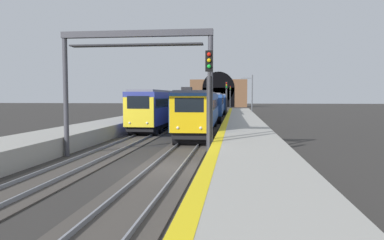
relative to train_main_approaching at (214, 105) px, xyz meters
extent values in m
plane|color=#302D2B|center=(-37.19, 0.00, -2.25)|extent=(320.00, 320.00, 0.00)
cube|color=#9E9B93|center=(-37.19, -3.95, -1.70)|extent=(112.00, 3.75, 1.10)
cube|color=yellow|center=(-37.19, -2.32, -1.15)|extent=(112.00, 0.50, 0.01)
cube|color=#423D38|center=(-37.19, 0.00, -2.22)|extent=(160.00, 2.85, 0.06)
cube|color=gray|center=(-37.19, 0.72, -2.11)|extent=(160.00, 0.07, 0.15)
cube|color=gray|center=(-37.19, -0.72, -2.11)|extent=(160.00, 0.07, 0.15)
cube|color=#423D38|center=(-37.19, 4.58, -2.22)|extent=(160.00, 2.86, 0.06)
cube|color=gray|center=(-37.19, 5.30, -2.11)|extent=(160.00, 0.07, 0.15)
cube|color=gray|center=(-37.19, 3.86, -2.11)|extent=(160.00, 0.07, 0.15)
cube|color=#264C99|center=(-20.24, 0.00, 0.11)|extent=(19.64, 3.17, 2.66)
cube|color=black|center=(-20.24, 0.00, 0.51)|extent=(18.86, 3.18, 0.84)
cube|color=slate|center=(-20.24, 0.00, 1.54)|extent=(19.05, 2.74, 0.20)
cube|color=black|center=(-20.24, 0.00, -1.42)|extent=(19.25, 2.83, 0.54)
cylinder|color=black|center=(-28.85, -0.17, -1.76)|extent=(1.03, 2.57, 0.97)
cylinder|color=black|center=(-27.05, -0.14, -1.76)|extent=(1.03, 2.57, 0.97)
cylinder|color=black|center=(-13.43, 0.14, -1.76)|extent=(1.03, 2.57, 0.97)
cylinder|color=black|center=(-11.63, 0.17, -1.76)|extent=(1.03, 2.57, 0.97)
cube|color=#E5B20F|center=(-30.08, -0.20, 0.00)|extent=(0.17, 2.67, 2.45)
cube|color=black|center=(-30.13, -0.20, 0.64)|extent=(0.08, 1.94, 0.96)
sphere|color=#F2EACC|center=(-30.12, -0.96, -0.87)|extent=(0.20, 0.20, 0.20)
sphere|color=#F2EACC|center=(-30.15, 0.56, -0.87)|extent=(0.20, 0.20, 0.20)
cube|color=#264C99|center=(-0.07, 0.00, 0.11)|extent=(19.64, 3.17, 2.66)
cube|color=black|center=(-0.07, 0.00, 0.56)|extent=(18.86, 3.18, 0.77)
cube|color=slate|center=(-0.07, 0.00, 1.54)|extent=(19.05, 2.74, 0.20)
cube|color=black|center=(-0.07, 0.00, -1.42)|extent=(19.25, 2.83, 0.54)
cylinder|color=black|center=(-8.85, -0.18, -1.76)|extent=(1.03, 2.57, 0.97)
cylinder|color=black|center=(-7.05, -0.14, -1.76)|extent=(1.03, 2.57, 0.97)
cylinder|color=black|center=(6.91, 0.14, -1.76)|extent=(1.03, 2.57, 0.97)
cylinder|color=black|center=(8.71, 0.18, -1.76)|extent=(1.03, 2.57, 0.97)
cube|color=#264C99|center=(20.10, 0.00, 0.11)|extent=(19.64, 3.17, 2.66)
cube|color=black|center=(20.10, 0.00, 0.51)|extent=(18.86, 3.18, 0.91)
cube|color=slate|center=(20.10, 0.00, 1.54)|extent=(19.05, 2.74, 0.20)
cube|color=black|center=(20.10, 0.00, -1.42)|extent=(19.25, 2.83, 0.54)
cylinder|color=black|center=(11.36, -0.18, -1.76)|extent=(1.03, 2.57, 0.97)
cylinder|color=black|center=(13.16, -0.14, -1.76)|extent=(1.03, 2.57, 0.97)
cylinder|color=black|center=(27.05, 0.14, -1.76)|extent=(1.03, 2.57, 0.97)
cylinder|color=black|center=(28.85, 0.18, -1.76)|extent=(1.03, 2.57, 0.97)
cube|color=navy|center=(-15.17, 4.58, 0.13)|extent=(18.78, 3.05, 2.94)
cube|color=black|center=(-15.17, 4.58, 0.62)|extent=(18.03, 3.07, 0.82)
cube|color=slate|center=(-15.17, 4.58, 1.70)|extent=(18.21, 2.63, 0.20)
cube|color=black|center=(-15.17, 4.58, -1.51)|extent=(18.40, 2.72, 0.48)
cylinder|color=black|center=(-23.15, 4.72, -1.82)|extent=(0.90, 2.52, 0.86)
cylinder|color=black|center=(-21.35, 4.69, -1.82)|extent=(0.90, 2.52, 0.86)
cylinder|color=black|center=(-9.00, 4.47, -1.82)|extent=(0.90, 2.52, 0.86)
cylinder|color=black|center=(-7.20, 4.44, -1.82)|extent=(0.90, 2.52, 0.86)
cube|color=yellow|center=(-24.58, 4.75, -0.10)|extent=(0.17, 2.61, 2.48)
cube|color=black|center=(-24.63, 4.75, 0.72)|extent=(0.07, 1.91, 1.06)
sphere|color=#F2EACC|center=(-24.65, 4.00, -0.99)|extent=(0.20, 0.20, 0.20)
sphere|color=#F2EACC|center=(-24.63, 5.50, -0.99)|extent=(0.20, 0.20, 0.20)
cube|color=navy|center=(4.31, 4.58, 0.13)|extent=(18.78, 3.05, 2.94)
cube|color=black|center=(4.31, 4.58, 0.61)|extent=(18.03, 3.07, 0.96)
cube|color=slate|center=(4.31, 4.58, 1.70)|extent=(18.21, 2.63, 0.20)
cube|color=black|center=(4.31, 4.58, -1.51)|extent=(18.40, 2.72, 0.48)
cylinder|color=black|center=(-3.75, 4.72, -1.82)|extent=(0.90, 2.52, 0.86)
cylinder|color=black|center=(-1.95, 4.69, -1.82)|extent=(0.90, 2.52, 0.86)
cylinder|color=black|center=(10.56, 4.47, -1.82)|extent=(0.90, 2.52, 0.86)
cylinder|color=black|center=(12.36, 4.44, -1.82)|extent=(0.90, 2.52, 0.86)
cube|color=navy|center=(23.79, 4.58, 0.13)|extent=(18.78, 3.05, 2.94)
cube|color=black|center=(23.79, 4.58, 0.58)|extent=(18.03, 3.07, 0.87)
cube|color=slate|center=(23.79, 4.58, 1.70)|extent=(18.21, 2.63, 0.20)
cube|color=black|center=(23.79, 4.58, -1.51)|extent=(18.40, 2.72, 0.48)
cylinder|color=black|center=(15.71, 4.72, -1.82)|extent=(0.90, 2.52, 0.86)
cylinder|color=black|center=(17.51, 4.69, -1.82)|extent=(0.90, 2.52, 0.86)
cylinder|color=black|center=(30.06, 4.47, -1.82)|extent=(0.90, 2.52, 0.86)
cylinder|color=black|center=(31.86, 4.44, -1.82)|extent=(0.90, 2.52, 0.86)
cube|color=black|center=(4.31, 4.58, 2.25)|extent=(1.33, 1.66, 0.90)
cylinder|color=#38383D|center=(-35.44, -1.90, 0.12)|extent=(0.16, 0.16, 4.72)
cube|color=black|center=(-35.44, -1.90, 3.00)|extent=(0.20, 0.38, 1.05)
cube|color=#38383D|center=(-35.30, -1.90, 0.12)|extent=(0.04, 0.28, 4.25)
sphere|color=red|center=(-35.57, -1.90, 3.33)|extent=(0.20, 0.20, 0.20)
sphere|color=yellow|center=(-35.57, -1.90, 3.03)|extent=(0.20, 0.20, 0.20)
sphere|color=green|center=(-35.57, -1.90, 2.73)|extent=(0.20, 0.20, 0.20)
cylinder|color=#38383D|center=(-0.57, -1.90, 0.02)|extent=(0.16, 0.16, 4.54)
cube|color=black|center=(-0.57, -1.90, 2.82)|extent=(0.20, 0.38, 1.05)
cube|color=#38383D|center=(-0.43, -1.90, 0.02)|extent=(0.04, 0.28, 4.09)
sphere|color=red|center=(-0.70, -1.90, 3.15)|extent=(0.20, 0.20, 0.20)
sphere|color=yellow|center=(-0.70, -1.90, 2.85)|extent=(0.20, 0.20, 0.20)
sphere|color=green|center=(-0.70, -1.90, 2.55)|extent=(0.20, 0.20, 0.20)
cylinder|color=#38383D|center=(36.74, -1.90, 0.23)|extent=(0.16, 0.16, 4.96)
cube|color=black|center=(36.74, -1.90, 3.24)|extent=(0.20, 0.38, 1.05)
cube|color=#38383D|center=(36.88, -1.90, 0.23)|extent=(0.04, 0.28, 4.46)
sphere|color=red|center=(36.61, -1.90, 3.56)|extent=(0.20, 0.20, 0.20)
sphere|color=yellow|center=(36.61, -1.90, 3.26)|extent=(0.20, 0.20, 0.20)
sphere|color=green|center=(36.61, -1.90, 2.96)|extent=(0.20, 0.20, 0.20)
cylinder|color=#3F3F47|center=(-34.05, 6.45, 1.13)|extent=(0.28, 0.28, 6.76)
cylinder|color=#3F3F47|center=(-34.05, -1.87, 1.13)|extent=(0.28, 0.28, 6.76)
cube|color=#3F3F47|center=(-34.05, 2.29, 4.69)|extent=(0.36, 8.60, 0.35)
cube|color=#2D2D33|center=(-34.05, 2.29, 4.06)|extent=(0.70, 7.49, 0.08)
cube|color=brown|center=(64.33, 2.29, 2.18)|extent=(2.94, 18.23, 8.85)
cube|color=black|center=(62.81, 2.29, 0.85)|extent=(0.12, 10.21, 6.19)
cylinder|color=black|center=(62.81, 2.29, 3.95)|extent=(0.12, 10.21, 10.21)
cylinder|color=#595B60|center=(14.03, -6.23, 1.45)|extent=(0.22, 0.22, 7.39)
cylinder|color=#595B60|center=(14.03, -5.23, 4.55)|extent=(0.08, 1.98, 0.08)
camera|label=1|loc=(-54.08, -3.25, 1.22)|focal=34.25mm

